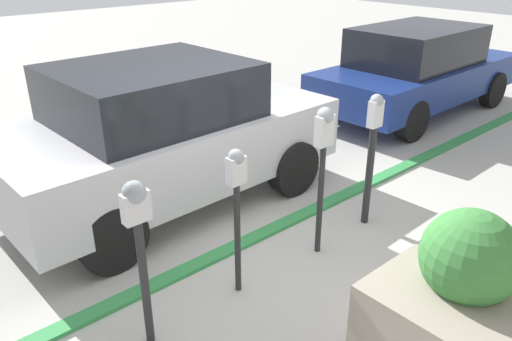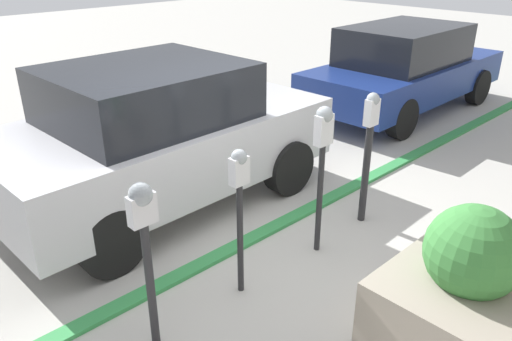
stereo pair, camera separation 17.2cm
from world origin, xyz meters
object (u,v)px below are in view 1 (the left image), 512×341
Objects in this scene: parking_meter_nearest at (138,230)px; parked_car_rear at (418,69)px; parking_meter_fourth at (372,145)px; parking_meter_second at (237,192)px; parking_meter_middle at (323,149)px; planter_box at (461,299)px; parked_car_middle at (164,133)px.

parked_car_rear is (6.56, 1.88, -0.21)m from parking_meter_nearest.
parking_meter_fourth is at bearing 0.45° from parking_meter_nearest.
parking_meter_second is at bearing -162.90° from parked_car_rear.
planter_box is (-0.20, -1.57, -0.65)m from parking_meter_middle.
parking_meter_middle is at bearing -177.35° from parking_meter_fourth.
parking_meter_nearest is 0.35× the size of parked_car_middle.
parked_car_rear is (5.65, 1.85, -0.18)m from parking_meter_second.
parking_meter_nearest is at bearing -179.55° from parking_meter_fourth.
parking_meter_middle is at bearing -158.85° from parked_car_rear.
parking_meter_middle is 2.03m from parked_car_middle.
parking_meter_nearest is 1.02× the size of parking_meter_second.
parking_meter_fourth is (2.72, 0.02, -0.08)m from parking_meter_nearest.
parking_meter_middle is 1.03× the size of parking_meter_fourth.
parked_car_rear reaches higher than parking_meter_middle.
parking_meter_nearest is 6.83m from parked_car_rear.
parking_meter_nearest is 0.94× the size of parking_meter_fourth.
planter_box is at bearing -145.56° from parked_car_rear.
parking_meter_fourth is at bearing -0.39° from parking_meter_second.
parking_meter_middle is (0.99, -0.05, 0.13)m from parking_meter_second.
parked_car_middle is at bearing 178.44° from parked_car_rear.
parked_car_rear is at bearing 35.48° from planter_box.
parking_meter_fourth is (1.80, -0.01, -0.05)m from parking_meter_second.
parking_meter_second is (0.91, 0.03, -0.03)m from parking_meter_nearest.
parking_meter_middle is 1.19× the size of planter_box.
planter_box is at bearing -86.50° from parked_car_middle.
parking_meter_middle reaches higher than planter_box.
parking_meter_nearest is 0.92× the size of parking_meter_middle.
parked_car_rear reaches higher than parking_meter_second.
parking_meter_second reaches higher than planter_box.
planter_box is 0.29× the size of parked_car_rear.
parking_meter_fourth reaches higher than parking_meter_nearest.
parking_meter_fourth is at bearing -56.70° from parked_car_middle.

